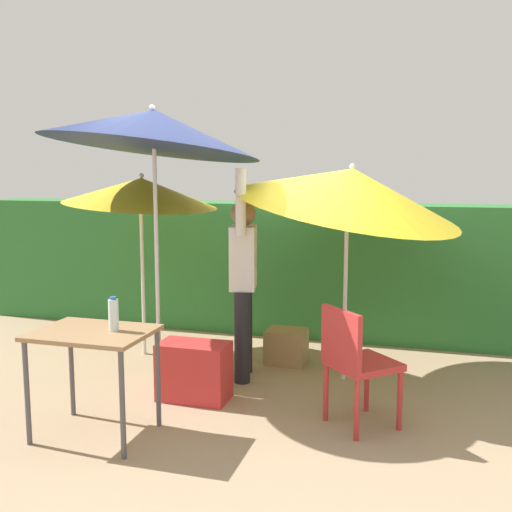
# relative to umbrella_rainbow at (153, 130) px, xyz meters

# --- Properties ---
(ground_plane) EXTENTS (24.00, 24.00, 0.00)m
(ground_plane) POSITION_rel_umbrella_rainbow_xyz_m (0.83, 0.03, -2.21)
(ground_plane) COLOR #9E8466
(hedge_row) EXTENTS (8.00, 0.70, 1.50)m
(hedge_row) POSITION_rel_umbrella_rainbow_xyz_m (0.83, 1.91, -1.46)
(hedge_row) COLOR #2D7033
(hedge_row) RESTS_ON ground_plane
(umbrella_rainbow) EXTENTS (1.93, 1.92, 2.54)m
(umbrella_rainbow) POSITION_rel_umbrella_rainbow_xyz_m (0.00, 0.00, 0.00)
(umbrella_rainbow) COLOR silver
(umbrella_rainbow) RESTS_ON ground_plane
(umbrella_orange) EXTENTS (2.05, 2.01, 2.15)m
(umbrella_orange) POSITION_rel_umbrella_rainbow_xyz_m (1.64, 0.45, -0.50)
(umbrella_orange) COLOR silver
(umbrella_orange) RESTS_ON ground_plane
(umbrella_yellow) EXTENTS (1.54, 1.53, 1.87)m
(umbrella_yellow) POSITION_rel_umbrella_rainbow_xyz_m (-0.44, 0.59, -0.55)
(umbrella_yellow) COLOR silver
(umbrella_yellow) RESTS_ON ground_plane
(person_vendor) EXTENTS (0.29, 0.56, 1.88)m
(person_vendor) POSITION_rel_umbrella_rainbow_xyz_m (0.74, 0.21, -1.28)
(person_vendor) COLOR black
(person_vendor) RESTS_ON ground_plane
(chair_plastic) EXTENTS (0.62, 0.62, 0.89)m
(chair_plastic) POSITION_rel_umbrella_rainbow_xyz_m (1.84, -0.58, -1.70)
(chair_plastic) COLOR #B72D2D
(chair_plastic) RESTS_ON ground_plane
(cooler_box) EXTENTS (0.57, 0.32, 0.47)m
(cooler_box) POSITION_rel_umbrella_rainbow_xyz_m (0.52, -0.41, -1.98)
(cooler_box) COLOR red
(cooler_box) RESTS_ON ground_plane
(crate_cardboard) EXTENTS (0.38, 0.33, 0.33)m
(crate_cardboard) POSITION_rel_umbrella_rainbow_xyz_m (1.02, 0.71, -2.05)
(crate_cardboard) COLOR #9E7A4C
(crate_cardboard) RESTS_ON ground_plane
(folding_table) EXTENTS (0.80, 0.60, 0.76)m
(folding_table) POSITION_rel_umbrella_rainbow_xyz_m (0.11, -1.23, -1.55)
(folding_table) COLOR #4C4C51
(folding_table) RESTS_ON ground_plane
(bottle_water) EXTENTS (0.07, 0.07, 0.24)m
(bottle_water) POSITION_rel_umbrella_rainbow_xyz_m (0.25, -1.19, -1.34)
(bottle_water) COLOR silver
(bottle_water) RESTS_ON folding_table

